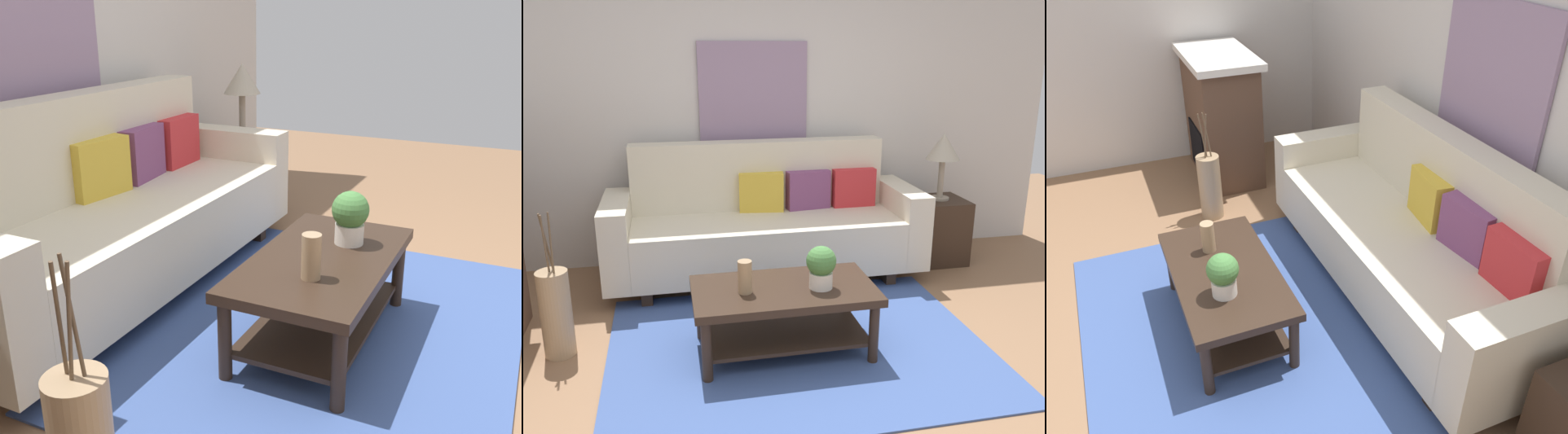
% 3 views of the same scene
% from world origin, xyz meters
% --- Properties ---
extents(ground_plane, '(9.46, 9.46, 0.00)m').
position_xyz_m(ground_plane, '(0.00, 0.00, 0.00)').
color(ground_plane, '#8C6647').
extents(wall_back, '(5.46, 0.10, 2.70)m').
position_xyz_m(wall_back, '(0.00, 2.25, 1.35)').
color(wall_back, silver).
rests_on(wall_back, ground_plane).
extents(wall_left, '(0.10, 5.20, 2.70)m').
position_xyz_m(wall_left, '(-2.78, 0.60, 1.35)').
color(wall_left, silver).
rests_on(wall_left, ground_plane).
extents(area_rug, '(2.34, 1.80, 0.01)m').
position_xyz_m(area_rug, '(0.00, 0.50, 0.01)').
color(area_rug, '#3D5693').
rests_on(area_rug, ground_plane).
extents(couch, '(2.48, 0.84, 1.08)m').
position_xyz_m(couch, '(-0.00, 1.71, 0.43)').
color(couch, beige).
rests_on(couch, ground_plane).
extents(throw_pillow_mustard, '(0.37, 0.17, 0.32)m').
position_xyz_m(throw_pillow_mustard, '(-0.00, 1.83, 0.68)').
color(throw_pillow_mustard, gold).
rests_on(throw_pillow_mustard, couch).
extents(throw_pillow_plum, '(0.37, 0.16, 0.32)m').
position_xyz_m(throw_pillow_plum, '(0.39, 1.83, 0.68)').
color(throw_pillow_plum, '#7A4270').
rests_on(throw_pillow_plum, couch).
extents(throw_pillow_crimson, '(0.36, 0.13, 0.32)m').
position_xyz_m(throw_pillow_crimson, '(0.79, 1.83, 0.68)').
color(throw_pillow_crimson, red).
rests_on(throw_pillow_crimson, couch).
extents(coffee_table, '(1.10, 0.60, 0.43)m').
position_xyz_m(coffee_table, '(-0.10, 0.49, 0.31)').
color(coffee_table, '#332319').
rests_on(coffee_table, ground_plane).
extents(tabletop_vase, '(0.08, 0.08, 0.20)m').
position_xyz_m(tabletop_vase, '(-0.33, 0.46, 0.53)').
color(tabletop_vase, tan).
rests_on(tabletop_vase, coffee_table).
extents(potted_plant_tabletop, '(0.18, 0.18, 0.26)m').
position_xyz_m(potted_plant_tabletop, '(0.12, 0.43, 0.57)').
color(potted_plant_tabletop, white).
rests_on(potted_plant_tabletop, coffee_table).
extents(fireplace, '(1.02, 0.58, 1.16)m').
position_xyz_m(fireplace, '(-2.18, 1.05, 0.59)').
color(fireplace, brown).
rests_on(fireplace, ground_plane).
extents(floor_vase, '(0.18, 0.18, 0.55)m').
position_xyz_m(floor_vase, '(-1.45, 0.73, 0.27)').
color(floor_vase, tan).
rests_on(floor_vase, ground_plane).
extents(floor_vase_branch_a, '(0.01, 0.05, 0.36)m').
position_xyz_m(floor_vase_branch_a, '(-1.43, 0.73, 0.73)').
color(floor_vase_branch_a, brown).
rests_on(floor_vase_branch_a, floor_vase).
extents(floor_vase_branch_b, '(0.05, 0.04, 0.36)m').
position_xyz_m(floor_vase_branch_b, '(-1.46, 0.74, 0.73)').
color(floor_vase_branch_b, brown).
rests_on(floor_vase_branch_b, floor_vase).
extents(floor_vase_branch_c, '(0.01, 0.05, 0.36)m').
position_xyz_m(floor_vase_branch_c, '(-1.46, 0.71, 0.73)').
color(floor_vase_branch_c, brown).
rests_on(floor_vase_branch_c, floor_vase).
extents(framed_painting, '(0.91, 0.03, 0.89)m').
position_xyz_m(framed_painting, '(-0.00, 2.18, 1.42)').
color(framed_painting, gray).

